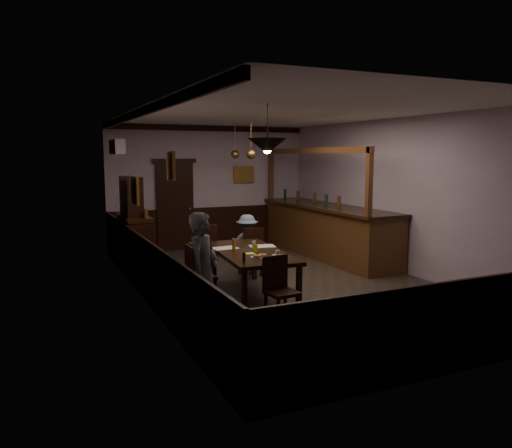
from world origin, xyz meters
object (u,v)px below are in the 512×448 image
person_seated_right (247,244)px  pendant_brass_mid (251,154)px  chair_far_left (204,250)px  pendant_iron (267,146)px  chair_far_right (252,250)px  sideboard (134,233)px  chair_side (196,273)px  chair_near (279,286)px  bar_counter (327,230)px  pendant_brass_far (235,154)px  dining_table (250,255)px  soda_can (256,248)px  person_seated_left (202,246)px  coffee_cup (277,253)px  person_standing (203,271)px

person_seated_right → pendant_brass_mid: 1.88m
chair_far_left → pendant_iron: bearing=111.2°
chair_far_right → sideboard: bearing=-32.1°
sideboard → chair_side: bearing=-82.1°
sideboard → chair_near: bearing=-73.5°
person_seated_right → sideboard: sideboard is taller
bar_counter → pendant_brass_mid: 2.53m
bar_counter → pendant_iron: pendant_iron is taller
chair_far_left → pendant_brass_mid: (1.31, 0.85, 1.73)m
chair_far_left → chair_near: chair_far_left is taller
chair_side → pendant_brass_far: 4.56m
chair_near → chair_far_left: bearing=88.6°
pendant_brass_mid → dining_table: bearing=-114.5°
bar_counter → pendant_brass_far: (-1.69, 1.30, 1.68)m
person_seated_right → soda_can: bearing=94.0°
dining_table → person_seated_right: 1.62m
chair_near → sideboard: (-1.18, 3.99, 0.25)m
pendant_brass_far → chair_far_left: bearing=-124.5°
person_seated_left → coffee_cup: bearing=97.1°
person_seated_left → person_standing: bearing=65.8°
chair_side → bar_counter: bar_counter is taller
chair_far_right → sideboard: 2.41m
pendant_iron → pendant_brass_mid: same height
dining_table → person_seated_left: 1.62m
pendant_iron → pendant_brass_far: size_ratio=0.87×
pendant_brass_mid → pendant_brass_far: (0.20, 1.36, 0.00)m
chair_far_left → chair_side: chair_far_left is taller
chair_near → pendant_brass_far: size_ratio=1.13×
soda_can → pendant_iron: pendant_iron is taller
person_seated_left → person_seated_right: person_seated_left is taller
chair_far_right → pendant_iron: (-0.66, -2.02, 1.90)m
person_standing → soda_can: size_ratio=12.93×
chair_far_right → chair_far_left: bearing=-0.1°
chair_far_right → bar_counter: size_ratio=0.21×
chair_far_right → pendant_iron: bearing=77.1°
chair_far_right → dining_table: bearing=69.9°
coffee_cup → bar_counter: size_ratio=0.02×
chair_far_left → bar_counter: bearing=-149.9°
chair_near → soda_can: bearing=75.0°
dining_table → chair_far_left: 1.35m
person_standing → bar_counter: bearing=-7.5°
chair_side → coffee_cup: (1.16, -0.44, 0.29)m
person_seated_right → coffee_cup: (-0.39, -2.05, 0.23)m
pendant_brass_far → pendant_brass_mid: bearing=-98.4°
person_standing → pendant_brass_far: size_ratio=1.92×
chair_side → coffee_cup: 1.27m
soda_can → sideboard: bearing=116.7°
chair_far_left → chair_side: (-0.61, -1.42, -0.06)m
chair_far_left → pendant_iron: size_ratio=1.48×
chair_near → person_standing: person_standing is taller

